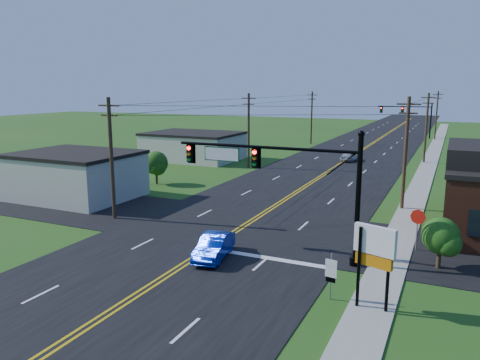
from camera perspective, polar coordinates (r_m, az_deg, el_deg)
The scene contains 21 objects.
ground at distance 23.52m, azimuth -12.61°, elevation -13.38°, with size 260.00×260.00×0.00m, color #224D16.
road_main at distance 68.82m, azimuth 13.41°, elevation 2.86°, with size 16.00×220.00×0.04m, color black.
road_cross at distance 33.17m, azimuth 0.05°, elevation -5.70°, with size 70.00×10.00×0.04m, color black.
sidewalk at distance 57.71m, azimuth 21.65°, elevation 0.82°, with size 2.00×160.00×0.08m, color gray.
signal_mast_main at distance 26.84m, azimuth 4.91°, elevation 0.60°, with size 11.30×0.60×7.48m.
signal_mast_far at distance 97.37m, azimuth 19.70°, elevation 7.56°, with size 10.98×0.60×7.48m.
cream_bldg_near at distance 43.87m, azimuth -19.40°, elevation 0.58°, with size 10.20×8.20×4.10m.
cream_bldg_far at distance 64.10m, azimuth -5.69°, elevation 4.17°, with size 12.20×9.20×3.70m.
utility_pole_left_a at distance 35.53m, azimuth -15.41°, elevation 2.80°, with size 1.80×0.28×9.00m.
utility_pole_left_b at distance 56.82m, azimuth 1.05°, elevation 6.22°, with size 1.80×0.28×9.00m.
utility_pole_left_c at distance 82.20m, azimuth 8.71°, elevation 7.65°, with size 1.80×0.28×9.00m.
utility_pole_right_a at distance 39.30m, azimuth 19.53°, elevation 3.33°, with size 1.80×0.28×9.00m.
utility_pole_right_b at distance 65.11m, azimuth 21.76°, elevation 6.07°, with size 1.80×0.28×9.00m.
utility_pole_right_c at distance 95.02m, azimuth 22.83°, elevation 7.38°, with size 1.80×0.28×9.00m.
shrub_corner at distance 27.47m, azimuth 23.27°, elevation -6.29°, with size 2.00×2.00×2.86m.
tree_left at distance 48.04m, azimuth -10.19°, elevation 2.05°, with size 2.40×2.40×3.37m.
blue_car at distance 27.18m, azimuth -3.17°, elevation -8.14°, with size 1.43×4.10×1.35m, color #0827B3.
distant_car at distance 63.89m, azimuth 13.23°, elevation 2.81°, with size 1.53×3.79×1.29m, color silver.
route_sign at distance 22.28m, azimuth 11.02°, elevation -11.04°, with size 0.56×0.13×2.27m.
stop_sign at distance 29.89m, azimuth 20.84°, elevation -4.70°, with size 0.90×0.25×2.58m.
pylon_sign at distance 21.20m, azimuth 16.08°, elevation -8.14°, with size 1.87×0.82×3.86m.
Camera 1 is at (13.26, -16.83, 9.69)m, focal length 35.00 mm.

